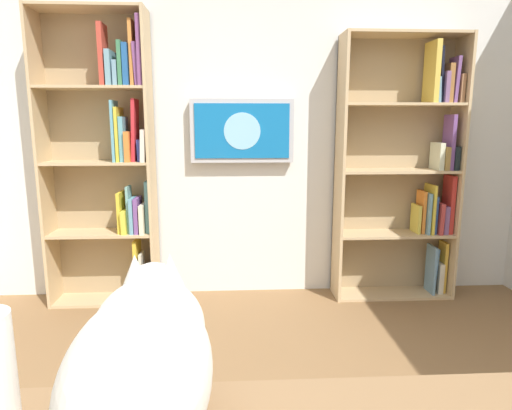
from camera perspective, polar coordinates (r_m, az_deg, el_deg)
wall_back at (r=3.51m, az=-0.82°, el=10.11°), size 4.52×0.06×2.70m
bookshelf_left at (r=3.64m, az=19.40°, el=4.38°), size 0.94×0.28×2.04m
bookshelf_right at (r=3.47m, az=-18.29°, el=5.64°), size 0.81×0.28×2.19m
wall_mounted_tv at (r=3.42m, az=-1.83°, el=9.64°), size 0.80×0.07×0.49m
cat at (r=1.00m, az=-14.54°, el=-18.75°), size 0.31×0.66×0.35m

